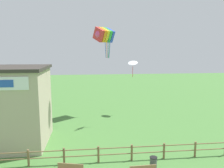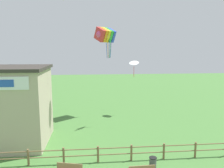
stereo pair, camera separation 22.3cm
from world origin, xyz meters
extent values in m
cylinder|color=brown|center=(-5.69, 6.41, 0.56)|extent=(0.14, 0.14, 1.12)
cylinder|color=brown|center=(-3.41, 6.41, 0.56)|extent=(0.14, 0.14, 1.12)
cylinder|color=brown|center=(-1.14, 6.41, 0.56)|extent=(0.14, 0.14, 1.12)
cylinder|color=brown|center=(1.14, 6.41, 0.56)|extent=(0.14, 0.14, 1.12)
cylinder|color=brown|center=(3.41, 6.41, 0.56)|extent=(0.14, 0.14, 1.12)
cylinder|color=brown|center=(5.69, 6.41, 0.56)|extent=(0.14, 0.14, 1.12)
cylinder|color=brown|center=(0.00, 6.41, 0.96)|extent=(15.92, 0.07, 0.07)
cylinder|color=brown|center=(0.00, 6.41, 0.51)|extent=(15.92, 0.07, 0.07)
cube|color=olive|center=(-2.85, 4.70, 0.72)|extent=(1.52, 0.41, 0.43)
cylinder|color=#4C4C51|center=(2.31, 5.27, 0.36)|extent=(0.45, 0.45, 0.72)
cylinder|color=black|center=(2.31, 5.27, 0.74)|extent=(0.49, 0.49, 0.04)
ellipsoid|color=#E54C8C|center=(0.12, 17.84, 9.20)|extent=(2.93, 2.80, 1.72)
cube|color=red|center=(-0.52, 17.36, 9.20)|extent=(1.31, 1.60, 1.75)
cube|color=orange|center=(-0.20, 17.60, 9.20)|extent=(1.31, 1.60, 1.75)
cube|color=yellow|center=(0.12, 17.84, 9.20)|extent=(1.31, 1.60, 1.75)
cube|color=green|center=(0.45, 18.08, 9.20)|extent=(1.31, 1.60, 1.75)
cube|color=blue|center=(0.77, 18.32, 9.20)|extent=(1.31, 1.60, 1.75)
cylinder|color=blue|center=(0.27, 17.63, 7.59)|extent=(0.19, 0.33, 2.01)
cylinder|color=orange|center=(0.41, 17.65, 7.59)|extent=(0.13, 0.34, 2.01)
cylinder|color=blue|center=(0.55, 17.67, 7.59)|extent=(0.05, 0.34, 2.01)
cylinder|color=green|center=(0.66, 17.70, 7.59)|extent=(0.13, 0.34, 2.01)
cylinder|color=blue|center=(0.75, 17.74, 7.59)|extent=(0.19, 0.33, 2.01)
cone|color=white|center=(3.45, 17.66, 6.05)|extent=(1.47, 1.44, 0.52)
cylinder|color=red|center=(3.45, 17.66, 4.98)|extent=(0.05, 0.05, 1.23)
camera|label=1|loc=(-1.73, -7.34, 7.49)|focal=35.00mm
camera|label=2|loc=(-1.51, -7.36, 7.49)|focal=35.00mm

